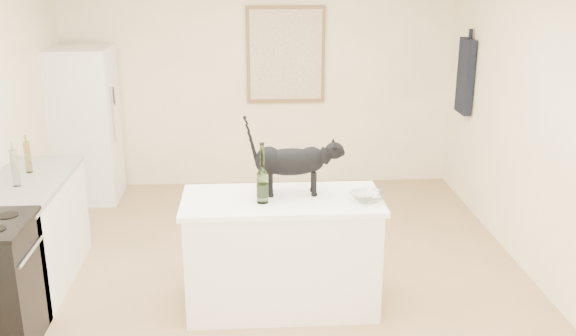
{
  "coord_description": "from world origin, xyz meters",
  "views": [
    {
      "loc": [
        -0.13,
        -4.77,
        2.62
      ],
      "look_at": [
        0.15,
        -0.15,
        1.12
      ],
      "focal_mm": 40.73,
      "sensor_mm": 36.0,
      "label": 1
    }
  ],
  "objects_px": {
    "black_cat": "(291,165)",
    "wine_bottle": "(262,177)",
    "glass_bowl": "(368,197)",
    "fridge": "(85,125)"
  },
  "relations": [
    {
      "from": "black_cat",
      "to": "wine_bottle",
      "type": "bearing_deg",
      "value": -142.31
    },
    {
      "from": "fridge",
      "to": "black_cat",
      "type": "relative_size",
      "value": 2.59
    },
    {
      "from": "glass_bowl",
      "to": "wine_bottle",
      "type": "bearing_deg",
      "value": 178.87
    },
    {
      "from": "black_cat",
      "to": "glass_bowl",
      "type": "height_order",
      "value": "black_cat"
    },
    {
      "from": "wine_bottle",
      "to": "glass_bowl",
      "type": "relative_size",
      "value": 1.6
    },
    {
      "from": "wine_bottle",
      "to": "glass_bowl",
      "type": "bearing_deg",
      "value": -1.13
    },
    {
      "from": "black_cat",
      "to": "wine_bottle",
      "type": "relative_size",
      "value": 1.63
    },
    {
      "from": "fridge",
      "to": "wine_bottle",
      "type": "xyz_separation_m",
      "value": [
        1.91,
        -2.63,
        0.25
      ]
    },
    {
      "from": "fridge",
      "to": "black_cat",
      "type": "bearing_deg",
      "value": -49.3
    },
    {
      "from": "fridge",
      "to": "wine_bottle",
      "type": "height_order",
      "value": "fridge"
    }
  ]
}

